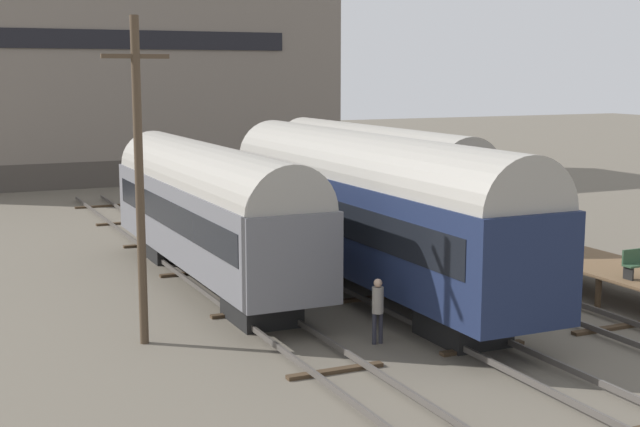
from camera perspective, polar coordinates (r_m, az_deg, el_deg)
name	(u,v)px	position (r m, az deg, el deg)	size (l,w,h in m)	color
ground_plane	(424,322)	(27.07, 6.69, -6.89)	(200.00, 200.00, 0.00)	#60594C
track_left	(289,335)	(25.09, -2.01, -7.79)	(2.60, 60.00, 0.26)	#4C4742
track_middle	(424,317)	(27.03, 6.70, -6.60)	(2.60, 60.00, 0.26)	#4C4742
track_right	(543,301)	(29.51, 14.06, -5.47)	(2.60, 60.00, 0.26)	#4C4742
train_car_brown	(372,177)	(38.57, 3.36, 2.36)	(3.01, 15.21, 5.13)	black
train_car_navy	(368,204)	(29.53, 3.10, 0.62)	(3.10, 17.40, 5.43)	black
train_car_grey	(209,206)	(31.03, -7.14, 0.50)	(2.89, 15.31, 4.97)	black
station_platform	(631,273)	(30.49, 19.29, -3.64)	(2.97, 13.47, 1.05)	brown
person_worker	(378,304)	(24.53, 3.72, -5.83)	(0.32, 0.32, 1.84)	#282833
utility_pole	(139,178)	(24.37, -11.49, 2.26)	(1.80, 0.24, 8.88)	#473828
warehouse_building	(111,55)	(64.10, -13.21, 9.87)	(30.16, 10.70, 17.08)	#46403A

